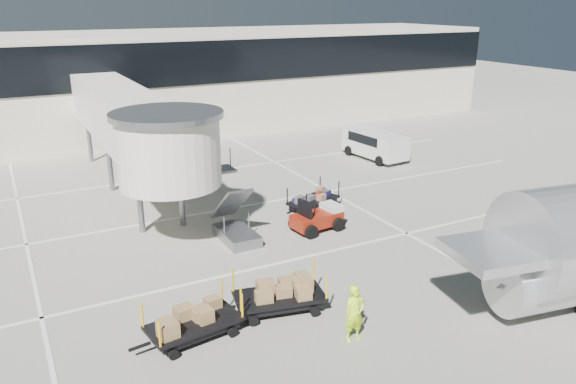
% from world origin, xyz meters
% --- Properties ---
extents(ground, '(140.00, 140.00, 0.00)m').
position_xyz_m(ground, '(0.00, 0.00, 0.00)').
color(ground, '#B5B1A1').
rests_on(ground, ground).
extents(lane_markings, '(40.00, 30.00, 0.02)m').
position_xyz_m(lane_markings, '(-0.67, 9.33, 0.01)').
color(lane_markings, white).
rests_on(lane_markings, ground).
extents(terminal, '(64.00, 12.11, 15.20)m').
position_xyz_m(terminal, '(-0.35, 29.94, 4.11)').
color(terminal, beige).
rests_on(terminal, ground).
extents(jet_bridge, '(5.70, 20.40, 6.03)m').
position_xyz_m(jet_bridge, '(-3.97, 12.26, 4.28)').
color(jet_bridge, white).
rests_on(jet_bridge, ground).
extents(baggage_tug, '(2.60, 1.82, 1.62)m').
position_xyz_m(baggage_tug, '(2.52, 4.36, 0.59)').
color(baggage_tug, maroon).
rests_on(baggage_tug, ground).
extents(suitcase_cart, '(3.52, 2.32, 1.36)m').
position_xyz_m(suitcase_cart, '(3.72, 6.88, 0.49)').
color(suitcase_cart, black).
rests_on(suitcase_cart, ground).
extents(box_cart_near, '(3.96, 2.17, 1.52)m').
position_xyz_m(box_cart_near, '(-2.43, -1.43, 0.63)').
color(box_cart_near, black).
rests_on(box_cart_near, ground).
extents(box_cart_far, '(3.76, 1.89, 1.44)m').
position_xyz_m(box_cart_far, '(-5.66, -1.67, 0.56)').
color(box_cart_far, black).
rests_on(box_cart_far, ground).
extents(ground_worker, '(0.73, 0.49, 1.94)m').
position_xyz_m(ground_worker, '(-1.15, -4.12, 0.97)').
color(ground_worker, '#C5FF1A').
rests_on(ground_worker, ground).
extents(minivan, '(2.53, 5.06, 1.85)m').
position_xyz_m(minivan, '(12.55, 13.72, 1.11)').
color(minivan, silver).
rests_on(minivan, ground).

